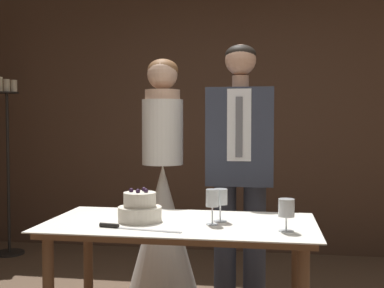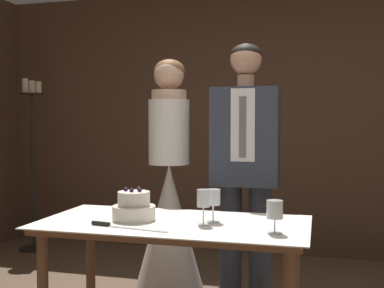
% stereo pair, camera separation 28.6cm
% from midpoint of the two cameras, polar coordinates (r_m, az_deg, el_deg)
% --- Properties ---
extents(wall_back, '(5.50, 0.12, 2.56)m').
position_cam_midpoint_polar(wall_back, '(4.77, 9.33, 2.63)').
color(wall_back, '#513828').
rests_on(wall_back, ground_plane).
extents(cake_table, '(1.40, 0.71, 0.76)m').
position_cam_midpoint_polar(cake_table, '(2.55, 1.03, -11.30)').
color(cake_table, brown).
rests_on(cake_table, ground_plane).
extents(tiered_cake, '(0.23, 0.23, 0.17)m').
position_cam_midpoint_polar(tiered_cake, '(2.56, -3.73, -7.57)').
color(tiered_cake, silver).
rests_on(tiered_cake, cake_table).
extents(cake_knife, '(0.42, 0.09, 0.02)m').
position_cam_midpoint_polar(cake_knife, '(2.41, -5.83, -9.63)').
color(cake_knife, silver).
rests_on(cake_knife, cake_table).
extents(wine_glass_near, '(0.08, 0.08, 0.16)m').
position_cam_midpoint_polar(wine_glass_near, '(2.31, 13.33, -7.79)').
color(wine_glass_near, silver).
rests_on(wine_glass_near, cake_table).
extents(wine_glass_middle, '(0.07, 0.07, 0.18)m').
position_cam_midpoint_polar(wine_glass_middle, '(2.43, 4.75, -6.69)').
color(wine_glass_middle, silver).
rests_on(wine_glass_middle, cake_table).
extents(wine_glass_far, '(0.08, 0.08, 0.17)m').
position_cam_midpoint_polar(wine_glass_far, '(2.51, 5.80, -6.52)').
color(wine_glass_far, silver).
rests_on(wine_glass_far, cake_table).
extents(bride, '(0.54, 0.54, 1.71)m').
position_cam_midpoint_polar(bride, '(3.35, -0.26, -8.56)').
color(bride, white).
rests_on(bride, ground_plane).
extents(groom, '(0.44, 0.25, 1.79)m').
position_cam_midpoint_polar(groom, '(3.20, 8.90, -2.24)').
color(groom, '#333847').
rests_on(groom, ground_plane).
extents(candle_stand, '(0.28, 0.28, 1.71)m').
position_cam_midpoint_polar(candle_stand, '(5.00, -16.83, -2.21)').
color(candle_stand, black).
rests_on(candle_stand, ground_plane).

